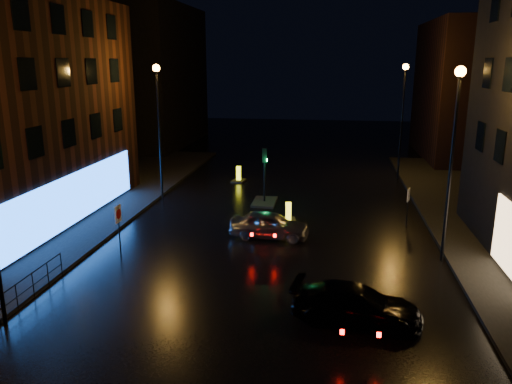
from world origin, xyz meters
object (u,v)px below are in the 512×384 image
(bollard_far, at_px, (239,178))
(bollard_near, at_px, (288,218))
(traffic_signal, at_px, (264,195))
(silver_hatchback, at_px, (270,225))
(road_sign_right, at_px, (408,198))
(road_sign_left, at_px, (118,218))
(dark_sedan, at_px, (356,304))

(bollard_far, bearing_deg, bollard_near, -55.71)
(traffic_signal, height_order, bollard_far, traffic_signal)
(silver_hatchback, relative_size, road_sign_right, 1.90)
(bollard_near, xyz_separation_m, road_sign_left, (-7.09, -6.03, 1.52))
(dark_sedan, distance_m, road_sign_right, 11.16)
(dark_sedan, height_order, road_sign_right, road_sign_right)
(road_sign_left, bearing_deg, road_sign_right, 25.77)
(bollard_near, distance_m, road_sign_right, 6.45)
(traffic_signal, xyz_separation_m, road_sign_right, (8.10, -3.33, 1.05))
(silver_hatchback, relative_size, bollard_near, 2.81)
(traffic_signal, distance_m, bollard_near, 3.98)
(silver_hatchback, bearing_deg, road_sign_right, -64.44)
(road_sign_left, distance_m, road_sign_right, 14.78)
(traffic_signal, bearing_deg, road_sign_left, -118.97)
(bollard_far, bearing_deg, road_sign_right, -31.16)
(traffic_signal, height_order, road_sign_left, traffic_signal)
(silver_hatchback, height_order, road_sign_left, road_sign_left)
(silver_hatchback, relative_size, bollard_far, 2.82)
(silver_hatchback, height_order, bollard_far, silver_hatchback)
(bollard_far, bearing_deg, traffic_signal, -56.01)
(road_sign_left, relative_size, road_sign_right, 1.14)
(traffic_signal, bearing_deg, silver_hatchback, -80.02)
(silver_hatchback, xyz_separation_m, bollard_far, (-3.72, 11.56, -0.42))
(silver_hatchback, bearing_deg, bollard_near, -11.52)
(bollard_far, xyz_separation_m, road_sign_left, (-2.66, -14.94, 1.52))
(bollard_near, relative_size, bollard_far, 1.00)
(bollard_far, relative_size, road_sign_left, 0.59)
(traffic_signal, height_order, bollard_near, traffic_signal)
(bollard_far, height_order, road_sign_left, road_sign_left)
(silver_hatchback, bearing_deg, dark_sedan, -149.98)
(dark_sedan, bearing_deg, bollard_far, 29.17)
(traffic_signal, xyz_separation_m, dark_sedan, (5.01, -14.02, 0.13))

